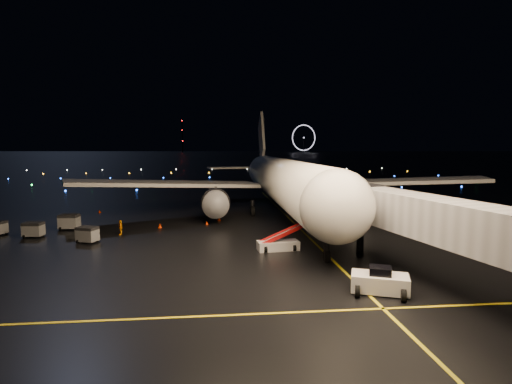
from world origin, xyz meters
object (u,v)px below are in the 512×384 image
at_px(pushback_tug, 380,280).
at_px(airliner, 280,156).
at_px(baggage_cart_2, 33,230).
at_px(baggage_cart_0, 87,235).
at_px(belt_loader, 278,236).
at_px(crew_c, 121,227).
at_px(baggage_cart_1, 69,222).

bearing_deg(pushback_tug, airliner, 113.62).
bearing_deg(baggage_cart_2, baggage_cart_0, -20.12).
relative_size(belt_loader, crew_c, 3.48).
relative_size(baggage_cart_0, baggage_cart_1, 0.91).
bearing_deg(airliner, baggage_cart_0, -143.58).
distance_m(pushback_tug, crew_c, 30.61).
bearing_deg(baggage_cart_2, crew_c, 7.87).
xyz_separation_m(pushback_tug, baggage_cart_2, (-31.82, 20.49, -0.07)).
bearing_deg(baggage_cart_0, baggage_cart_1, 142.57).
xyz_separation_m(pushback_tug, baggage_cart_0, (-24.95, 17.22, -0.06)).
height_order(pushback_tug, baggage_cart_2, pushback_tug).
height_order(belt_loader, crew_c, belt_loader).
relative_size(pushback_tug, baggage_cart_1, 1.74).
xyz_separation_m(crew_c, baggage_cart_2, (-9.46, -0.41, -0.01)).
height_order(baggage_cart_0, baggage_cart_1, baggage_cart_1).
distance_m(pushback_tug, baggage_cart_1, 38.19).
height_order(belt_loader, baggage_cart_1, belt_loader).
bearing_deg(baggage_cart_2, baggage_cart_1, 63.27).
relative_size(baggage_cart_1, baggage_cart_2, 1.11).
relative_size(belt_loader, baggage_cart_1, 2.69).
distance_m(crew_c, baggage_cart_1, 7.82).
relative_size(airliner, belt_loader, 10.36).
bearing_deg(belt_loader, baggage_cart_0, 159.66).
height_order(belt_loader, baggage_cart_2, belt_loader).
bearing_deg(baggage_cart_1, crew_c, -22.82).
distance_m(airliner, crew_c, 26.02).
bearing_deg(pushback_tug, baggage_cart_2, 168.27).
relative_size(airliner, crew_c, 36.08).
xyz_separation_m(crew_c, baggage_cart_1, (-6.96, 3.57, 0.09)).
relative_size(pushback_tug, crew_c, 2.25).
height_order(pushback_tug, crew_c, pushback_tug).
bearing_deg(baggage_cart_2, belt_loader, -12.05).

